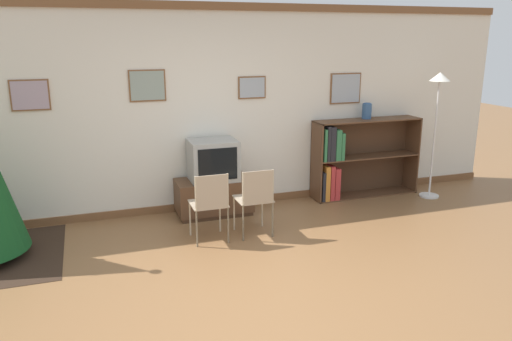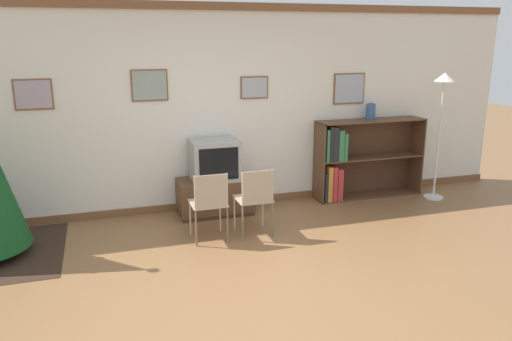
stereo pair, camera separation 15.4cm
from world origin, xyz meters
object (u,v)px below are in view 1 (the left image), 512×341
object	(u,v)px
vase	(367,111)
standing_lamp	(438,103)
television	(213,160)
tv_console	(214,197)
folding_chair_right	(255,198)
folding_chair_left	(210,203)
bookshelf	(348,159)

from	to	relation	value
vase	standing_lamp	distance (m)	0.98
vase	television	bearing A→B (deg)	-176.67
tv_console	folding_chair_right	world-z (taller)	folding_chair_right
standing_lamp	vase	bearing A→B (deg)	152.61
standing_lamp	television	bearing A→B (deg)	174.43
vase	folding_chair_left	bearing A→B (deg)	-158.39
television	folding_chair_right	distance (m)	0.97
bookshelf	vase	distance (m)	0.75
television	vase	bearing A→B (deg)	3.33
bookshelf	vase	world-z (taller)	vase
vase	standing_lamp	size ratio (longest dim) A/B	0.13
folding_chair_left	vase	bearing A→B (deg)	21.61
tv_console	standing_lamp	bearing A→B (deg)	-5.61
tv_console	folding_chair_left	distance (m)	0.96
tv_console	vase	distance (m)	2.53
vase	bookshelf	bearing A→B (deg)	-171.22
folding_chair_left	vase	xyz separation A→B (m)	(2.59, 1.03, 0.78)
folding_chair_right	standing_lamp	world-z (taller)	standing_lamp
tv_console	vase	size ratio (longest dim) A/B	4.29
folding_chair_left	vase	distance (m)	2.89
tv_console	bookshelf	distance (m)	2.05
tv_console	standing_lamp	size ratio (longest dim) A/B	0.54
standing_lamp	tv_console	bearing A→B (deg)	174.39
tv_console	bookshelf	bearing A→B (deg)	2.44
television	vase	distance (m)	2.38
folding_chair_left	bookshelf	xyz separation A→B (m)	(2.29, 0.98, 0.09)
tv_console	television	xyz separation A→B (m)	(0.00, -0.00, 0.50)
folding_chair_left	folding_chair_right	distance (m)	0.54
tv_console	folding_chair_left	world-z (taller)	folding_chair_left
folding_chair_left	folding_chair_right	bearing A→B (deg)	0.00
television	standing_lamp	world-z (taller)	standing_lamp
folding_chair_right	bookshelf	world-z (taller)	bookshelf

